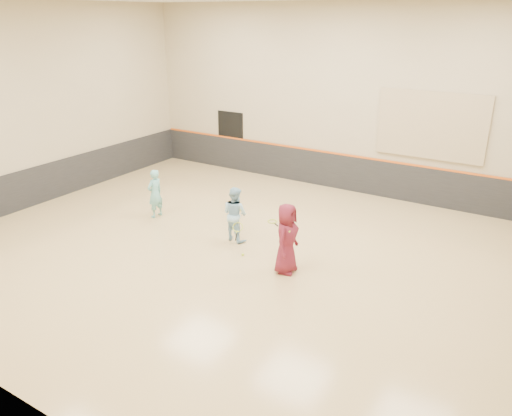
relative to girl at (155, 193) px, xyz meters
The scene contains 14 objects.
room 3.67m from the girl, 12.06° to the right, with size 15.04×12.04×6.22m.
wainscot_back 6.32m from the girl, 55.43° to the left, with size 14.90×0.04×1.20m, color #232326.
wainscot_left 3.96m from the girl, 168.84° to the right, with size 0.04×11.90×1.20m, color #232326.
accent_stripe 6.33m from the girl, 55.38° to the left, with size 14.90×0.03×0.06m, color #D85914.
acoustic_panel 8.42m from the girl, 39.07° to the left, with size 3.20×0.08×2.00m, color tan.
doorway 5.31m from the girl, 99.94° to the left, with size 1.10×0.05×2.20m, color black.
girl is the anchor object (origin of this frame).
instructor 2.89m from the girl, ahead, with size 0.71×0.55×1.46m, color #96CAE8.
young_man 4.96m from the girl, 10.86° to the right, with size 0.82×0.53×1.67m, color maroon.
held_racket 3.16m from the girl, ahead, with size 0.44×0.44×0.45m, color #CBE031, non-canonical shape.
spare_racket 3.51m from the girl, 24.99° to the left, with size 0.62×0.62×0.04m, color #B5DD30, non-canonical shape.
ball_under_racket 3.74m from the girl, 12.72° to the right, with size 0.07×0.07×0.07m, color #CBEF37.
ball_in_hand 5.16m from the girl, 12.22° to the right, with size 0.07×0.07×0.07m, color #C1D230.
ball_beside_spare 2.62m from the girl, 42.30° to the left, with size 0.07×0.07×0.07m, color #C4DE33.
Camera 1 is at (6.15, -9.28, 5.60)m, focal length 35.00 mm.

